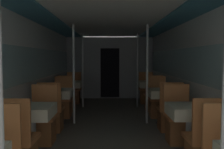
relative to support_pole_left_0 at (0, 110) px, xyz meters
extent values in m
cube|color=silver|center=(-0.72, 2.89, 0.00)|extent=(0.05, 9.91, 2.08)
cube|color=#9EC6D1|center=(-0.71, 2.89, 0.23)|extent=(0.03, 9.12, 0.62)
cube|color=silver|center=(2.26, 2.89, 0.00)|extent=(0.05, 9.91, 2.08)
cube|color=#9EC6D1|center=(2.25, 2.89, 0.23)|extent=(0.03, 9.12, 0.62)
cube|color=silver|center=(0.77, 2.89, 1.09)|extent=(2.98, 9.91, 0.04)
cube|color=teal|center=(-0.45, 2.89, 1.05)|extent=(0.54, 9.51, 0.03)
cube|color=teal|center=(1.99, 2.89, 1.05)|extent=(0.54, 9.51, 0.03)
cube|color=gray|center=(0.77, 6.82, 0.00)|extent=(2.92, 0.08, 2.08)
cube|color=black|center=(0.77, 6.78, -0.17)|extent=(0.64, 0.01, 1.66)
cylinder|color=silver|center=(0.00, 0.00, 0.00)|extent=(0.05, 0.05, 2.08)
cylinder|color=#B7B7BC|center=(-0.34, 1.77, -0.68)|extent=(0.11, 0.11, 0.69)
cube|color=#B2B2B7|center=(-0.34, 1.77, -0.33)|extent=(0.55, 0.55, 0.02)
cube|color=beige|center=(-0.34, 1.77, -0.40)|extent=(0.59, 0.59, 0.17)
cube|color=#D17A42|center=(-0.34, 1.23, -0.62)|extent=(0.43, 0.43, 0.05)
cube|color=#D17A42|center=(-0.34, 1.03, -0.34)|extent=(0.43, 0.04, 0.50)
cube|color=#9C5B31|center=(-0.34, 2.30, -0.84)|extent=(0.37, 0.37, 0.40)
cube|color=#D17A42|center=(-0.34, 2.30, -0.62)|extent=(0.43, 0.43, 0.05)
cube|color=#D17A42|center=(-0.34, 2.50, -0.34)|extent=(0.43, 0.04, 0.50)
cylinder|color=#4C4C51|center=(-0.34, 3.53, -1.03)|extent=(0.30, 0.30, 0.01)
cylinder|color=#B7B7BC|center=(-0.34, 3.53, -0.68)|extent=(0.11, 0.11, 0.69)
cube|color=#B2B2B7|center=(-0.34, 3.53, -0.33)|extent=(0.55, 0.55, 0.02)
cube|color=beige|center=(-0.34, 3.53, -0.40)|extent=(0.59, 0.59, 0.17)
cube|color=#9C5B31|center=(-0.34, 2.99, -0.84)|extent=(0.37, 0.37, 0.40)
cube|color=#D17A42|center=(-0.34, 2.99, -0.62)|extent=(0.43, 0.43, 0.05)
cube|color=#D17A42|center=(-0.34, 2.80, -0.34)|extent=(0.43, 0.04, 0.50)
cube|color=#9C5B31|center=(-0.34, 4.07, -0.84)|extent=(0.37, 0.37, 0.40)
cube|color=#D17A42|center=(-0.34, 4.07, -0.62)|extent=(0.43, 0.43, 0.05)
cube|color=#D17A42|center=(-0.34, 4.26, -0.34)|extent=(0.43, 0.04, 0.50)
cylinder|color=silver|center=(0.00, 3.53, 0.00)|extent=(0.05, 0.05, 2.08)
cylinder|color=#4C4C51|center=(-0.34, 5.30, -1.03)|extent=(0.30, 0.30, 0.01)
cylinder|color=#B7B7BC|center=(-0.34, 5.30, -0.68)|extent=(0.11, 0.11, 0.69)
cube|color=#B2B2B7|center=(-0.34, 5.30, -0.33)|extent=(0.55, 0.55, 0.02)
cube|color=beige|center=(-0.34, 5.30, -0.40)|extent=(0.59, 0.59, 0.17)
cube|color=#9C5B31|center=(-0.34, 4.76, -0.84)|extent=(0.37, 0.37, 0.40)
cube|color=#D17A42|center=(-0.34, 4.76, -0.62)|extent=(0.43, 0.43, 0.05)
cube|color=#D17A42|center=(-0.34, 4.56, -0.34)|extent=(0.43, 0.04, 0.50)
cube|color=#9C5B31|center=(-0.34, 5.83, -0.84)|extent=(0.37, 0.37, 0.40)
cube|color=#D17A42|center=(-0.34, 5.83, -0.62)|extent=(0.43, 0.43, 0.05)
cube|color=#D17A42|center=(-0.34, 6.03, -0.34)|extent=(0.43, 0.04, 0.50)
cylinder|color=silver|center=(0.00, 5.30, 0.00)|extent=(0.05, 0.05, 2.08)
cube|color=#D17A42|center=(1.88, 0.73, -0.34)|extent=(0.43, 0.04, 0.50)
cylinder|color=#B7B7BC|center=(1.88, 1.77, -0.68)|extent=(0.11, 0.11, 0.69)
cube|color=#B2B2B7|center=(1.88, 1.77, -0.33)|extent=(0.55, 0.55, 0.02)
cube|color=beige|center=(1.88, 1.77, -0.40)|extent=(0.59, 0.59, 0.17)
cube|color=#D17A42|center=(1.88, 1.23, -0.62)|extent=(0.43, 0.43, 0.05)
cube|color=#D17A42|center=(1.88, 1.03, -0.34)|extent=(0.43, 0.04, 0.50)
cube|color=#9C5B31|center=(1.88, 2.30, -0.84)|extent=(0.37, 0.37, 0.40)
cube|color=#D17A42|center=(1.88, 2.30, -0.62)|extent=(0.43, 0.43, 0.05)
cube|color=#D17A42|center=(1.88, 2.50, -0.34)|extent=(0.43, 0.04, 0.50)
cylinder|color=#4C4C51|center=(1.88, 3.53, -1.03)|extent=(0.30, 0.30, 0.01)
cylinder|color=#B7B7BC|center=(1.88, 3.53, -0.68)|extent=(0.11, 0.11, 0.69)
cube|color=#B2B2B7|center=(1.88, 3.53, -0.33)|extent=(0.55, 0.55, 0.02)
cube|color=beige|center=(1.88, 3.53, -0.40)|extent=(0.59, 0.59, 0.17)
cube|color=#9C5B31|center=(1.88, 2.99, -0.84)|extent=(0.37, 0.37, 0.40)
cube|color=#D17A42|center=(1.88, 2.99, -0.62)|extent=(0.43, 0.43, 0.05)
cube|color=#D17A42|center=(1.88, 2.80, -0.34)|extent=(0.43, 0.04, 0.50)
cube|color=#9C5B31|center=(1.88, 4.07, -0.84)|extent=(0.37, 0.37, 0.40)
cube|color=#D17A42|center=(1.88, 4.07, -0.62)|extent=(0.43, 0.43, 0.05)
cube|color=#D17A42|center=(1.88, 4.26, -0.34)|extent=(0.43, 0.04, 0.50)
cylinder|color=silver|center=(1.54, 3.53, 0.00)|extent=(0.05, 0.05, 2.08)
cylinder|color=#4C4C51|center=(1.88, 5.30, -1.03)|extent=(0.30, 0.30, 0.01)
cylinder|color=#B7B7BC|center=(1.88, 5.30, -0.68)|extent=(0.11, 0.11, 0.69)
cube|color=#B2B2B7|center=(1.88, 5.30, -0.33)|extent=(0.55, 0.55, 0.02)
cube|color=beige|center=(1.88, 5.30, -0.40)|extent=(0.59, 0.59, 0.17)
cube|color=#9C5B31|center=(1.88, 4.76, -0.84)|extent=(0.37, 0.37, 0.40)
cube|color=#D17A42|center=(1.88, 4.76, -0.62)|extent=(0.43, 0.43, 0.05)
cube|color=#D17A42|center=(1.88, 4.56, -0.34)|extent=(0.43, 0.04, 0.50)
cube|color=#9C5B31|center=(1.88, 5.83, -0.84)|extent=(0.37, 0.37, 0.40)
cube|color=#D17A42|center=(1.88, 5.83, -0.62)|extent=(0.43, 0.43, 0.05)
cube|color=#D17A42|center=(1.88, 6.03, -0.34)|extent=(0.43, 0.04, 0.50)
cylinder|color=silver|center=(1.54, 5.30, 0.00)|extent=(0.05, 0.05, 2.08)
camera|label=1|loc=(0.74, -1.68, 0.35)|focal=40.00mm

